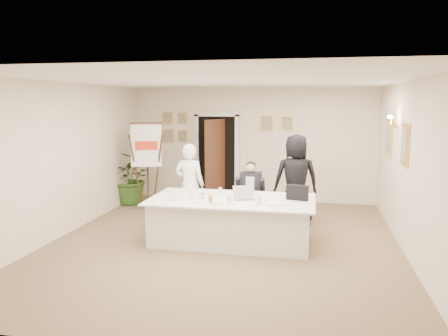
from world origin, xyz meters
TOP-DOWN VIEW (x-y plane):
  - floor at (0.00, 0.00)m, footprint 7.00×7.00m
  - ceiling at (0.00, 0.00)m, footprint 6.00×7.00m
  - wall_back at (0.00, 3.50)m, footprint 6.00×0.10m
  - wall_front at (0.00, -3.50)m, footprint 6.00×0.10m
  - wall_left at (-3.00, 0.00)m, footprint 0.10×7.00m
  - wall_right at (3.00, 0.00)m, footprint 0.10×7.00m
  - doorway at (-0.88, 3.32)m, footprint 1.14×0.86m
  - pictures_back_wall at (-0.80, 3.47)m, footprint 3.40×0.06m
  - pictures_right_wall at (2.97, 1.20)m, footprint 0.06×2.20m
  - wall_sconce at (2.90, 1.20)m, footprint 0.20×0.30m
  - conference_table at (0.12, 0.09)m, footprint 2.87×1.53m
  - seated_man at (0.29, 1.19)m, footprint 0.59×0.62m
  - flip_chart at (-2.25, 2.12)m, footprint 0.71×0.53m
  - standing_man at (-0.90, 0.97)m, footprint 0.61×0.41m
  - standing_woman at (1.17, 1.49)m, footprint 0.98×0.73m
  - potted_palm at (-2.80, 2.50)m, footprint 1.27×1.14m
  - laptop at (0.34, 0.13)m, footprint 0.45×0.46m
  - laptop_bag at (1.24, 0.21)m, footprint 0.39×0.18m
  - paper_stack at (0.96, -0.22)m, footprint 0.34×0.25m
  - plate_left at (-0.83, -0.22)m, footprint 0.25×0.25m
  - plate_mid at (-0.41, -0.35)m, footprint 0.25×0.25m
  - plate_near at (-0.03, -0.39)m, footprint 0.23×0.23m
  - glass_a at (-0.59, -0.03)m, footprint 0.08×0.08m
  - glass_b at (0.15, -0.34)m, footprint 0.07×0.07m
  - glass_c at (0.65, -0.29)m, footprint 0.07×0.07m
  - glass_d at (-0.14, 0.36)m, footprint 0.07×0.07m
  - oj_glass at (-0.17, -0.31)m, footprint 0.06×0.06m
  - steel_jug at (-0.37, -0.08)m, footprint 0.11×0.11m

SIDE VIEW (x-z plane):
  - floor at x=0.00m, z-range 0.00..0.00m
  - conference_table at x=0.12m, z-range 0.01..0.78m
  - potted_palm at x=-2.80m, z-range 0.00..1.29m
  - seated_man at x=0.29m, z-range 0.00..1.31m
  - plate_left at x=-0.83m, z-range 0.78..0.79m
  - plate_mid at x=-0.41m, z-range 0.78..0.79m
  - plate_near at x=-0.03m, z-range 0.78..0.79m
  - paper_stack at x=0.96m, z-range 0.78..0.81m
  - standing_man at x=-0.90m, z-range 0.00..1.64m
  - steel_jug at x=-0.37m, z-range 0.78..0.89m
  - oj_glass at x=-0.17m, z-range 0.78..0.91m
  - glass_a at x=-0.59m, z-range 0.77..0.92m
  - glass_b at x=0.15m, z-range 0.77..0.92m
  - glass_c at x=0.65m, z-range 0.77..0.92m
  - glass_d at x=-0.14m, z-range 0.77..0.92m
  - laptop_bag at x=1.24m, z-range 0.77..1.04m
  - flip_chart at x=-2.25m, z-range -0.08..1.89m
  - standing_woman at x=1.17m, z-range 0.00..1.83m
  - laptop at x=0.34m, z-range 0.77..1.05m
  - doorway at x=-0.88m, z-range -0.06..2.14m
  - wall_back at x=0.00m, z-range 0.00..2.80m
  - wall_front at x=0.00m, z-range 0.00..2.80m
  - wall_left at x=-3.00m, z-range 0.00..2.80m
  - wall_right at x=3.00m, z-range 0.00..2.80m
  - pictures_right_wall at x=2.97m, z-range 1.35..2.15m
  - pictures_back_wall at x=-0.80m, z-range 1.45..2.25m
  - wall_sconce at x=2.90m, z-range 1.98..2.22m
  - ceiling at x=0.00m, z-range 2.79..2.81m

